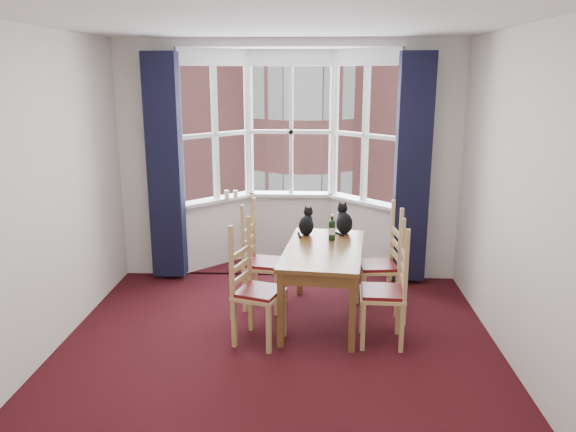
# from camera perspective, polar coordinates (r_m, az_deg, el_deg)

# --- Properties ---
(floor) EXTENTS (4.50, 4.50, 0.00)m
(floor) POSITION_cam_1_polar(r_m,az_deg,el_deg) (4.93, -1.30, -15.00)
(floor) COLOR black
(floor) RESTS_ON ground
(ceiling) EXTENTS (4.50, 4.50, 0.00)m
(ceiling) POSITION_cam_1_polar(r_m,az_deg,el_deg) (4.32, -1.52, 19.42)
(ceiling) COLOR white
(ceiling) RESTS_ON floor
(wall_left) EXTENTS (0.00, 4.50, 4.50)m
(wall_left) POSITION_cam_1_polar(r_m,az_deg,el_deg) (4.98, -25.01, 1.19)
(wall_left) COLOR silver
(wall_left) RESTS_ON floor
(wall_right) EXTENTS (0.00, 4.50, 4.50)m
(wall_right) POSITION_cam_1_polar(r_m,az_deg,el_deg) (4.72, 23.61, 0.67)
(wall_right) COLOR silver
(wall_right) RESTS_ON floor
(wall_near) EXTENTS (4.00, 0.00, 4.00)m
(wall_near) POSITION_cam_1_polar(r_m,az_deg,el_deg) (2.30, -5.56, -11.99)
(wall_near) COLOR silver
(wall_near) RESTS_ON floor
(wall_back_pier_left) EXTENTS (0.70, 0.12, 2.80)m
(wall_back_pier_left) POSITION_cam_1_polar(r_m,az_deg,el_deg) (6.90, -13.85, 5.46)
(wall_back_pier_left) COLOR silver
(wall_back_pier_left) RESTS_ON floor
(wall_back_pier_right) EXTENTS (0.70, 0.12, 2.80)m
(wall_back_pier_right) POSITION_cam_1_polar(r_m,az_deg,el_deg) (6.75, 14.21, 5.25)
(wall_back_pier_right) COLOR silver
(wall_back_pier_right) RESTS_ON floor
(bay_window) EXTENTS (2.76, 0.94, 2.80)m
(bay_window) POSITION_cam_1_polar(r_m,az_deg,el_deg) (7.12, 0.22, 6.14)
(bay_window) COLOR white
(bay_window) RESTS_ON floor
(curtain_left) EXTENTS (0.38, 0.22, 2.60)m
(curtain_left) POSITION_cam_1_polar(r_m,az_deg,el_deg) (6.68, -12.36, 4.82)
(curtain_left) COLOR black
(curtain_left) RESTS_ON floor
(curtain_right) EXTENTS (0.38, 0.22, 2.60)m
(curtain_right) POSITION_cam_1_polar(r_m,az_deg,el_deg) (6.54, 12.51, 4.62)
(curtain_right) COLOR black
(curtain_right) RESTS_ON floor
(dining_table) EXTENTS (0.89, 1.45, 0.76)m
(dining_table) POSITION_cam_1_polar(r_m,az_deg,el_deg) (5.54, 3.65, -4.20)
(dining_table) COLOR brown
(dining_table) RESTS_ON floor
(chair_left_near) EXTENTS (0.51, 0.53, 0.92)m
(chair_left_near) POSITION_cam_1_polar(r_m,az_deg,el_deg) (5.18, -3.88, -7.73)
(chair_left_near) COLOR tan
(chair_left_near) RESTS_ON floor
(chair_left_far) EXTENTS (0.48, 0.49, 0.92)m
(chair_left_far) POSITION_cam_1_polar(r_m,az_deg,el_deg) (5.92, -3.15, -4.86)
(chair_left_far) COLOR tan
(chair_left_far) RESTS_ON floor
(chair_right_near) EXTENTS (0.42, 0.44, 0.92)m
(chair_right_near) POSITION_cam_1_polar(r_m,az_deg,el_deg) (5.21, 10.56, -7.84)
(chair_right_near) COLOR tan
(chair_right_near) RESTS_ON floor
(chair_right_far) EXTENTS (0.44, 0.46, 0.92)m
(chair_right_far) POSITION_cam_1_polar(r_m,az_deg,el_deg) (5.90, 9.95, -5.12)
(chair_right_far) COLOR tan
(chair_right_far) RESTS_ON floor
(cat_left) EXTENTS (0.21, 0.25, 0.31)m
(cat_left) POSITION_cam_1_polar(r_m,az_deg,el_deg) (5.91, 1.89, -0.81)
(cat_left) COLOR black
(cat_left) RESTS_ON dining_table
(cat_right) EXTENTS (0.22, 0.28, 0.34)m
(cat_right) POSITION_cam_1_polar(r_m,az_deg,el_deg) (6.00, 5.72, -0.55)
(cat_right) COLOR black
(cat_right) RESTS_ON dining_table
(wine_bottle) EXTENTS (0.07, 0.07, 0.27)m
(wine_bottle) POSITION_cam_1_polar(r_m,az_deg,el_deg) (5.73, 4.48, -1.35)
(wine_bottle) COLOR black
(wine_bottle) RESTS_ON dining_table
(candle_tall) EXTENTS (0.06, 0.06, 0.11)m
(candle_tall) POSITION_cam_1_polar(r_m,az_deg,el_deg) (7.14, -6.24, 2.19)
(candle_tall) COLOR white
(candle_tall) RESTS_ON bay_window
(candle_short) EXTENTS (0.06, 0.06, 0.10)m
(candle_short) POSITION_cam_1_polar(r_m,az_deg,el_deg) (7.15, -5.35, 2.21)
(candle_short) COLOR white
(candle_short) RESTS_ON bay_window
(street) EXTENTS (80.00, 80.00, 0.00)m
(street) POSITION_cam_1_polar(r_m,az_deg,el_deg) (37.50, 2.25, 1.38)
(street) COLOR #333335
(street) RESTS_ON ground
(tenement_building) EXTENTS (18.40, 7.80, 15.20)m
(tenement_building) POSITION_cam_1_polar(r_m,az_deg,el_deg) (18.32, 1.85, 11.79)
(tenement_building) COLOR #A65B55
(tenement_building) RESTS_ON street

